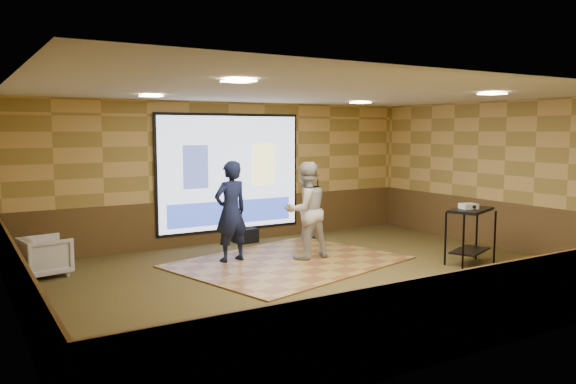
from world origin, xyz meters
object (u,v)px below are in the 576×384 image
player_left (231,211)px  av_table (471,225)px  dance_floor (289,262)px  banquet_chair (45,256)px  player_right (306,210)px  mic_stand (315,217)px  duffel_bag (246,236)px  projector_screen (230,174)px  projector (469,206)px

player_left → av_table: player_left is taller
dance_floor → banquet_chair: (-3.94, 1.27, 0.32)m
player_right → mic_stand: 2.13m
banquet_chair → player_right: bearing=-115.6°
duffel_bag → projector_screen: bearing=132.8°
mic_stand → duffel_bag: size_ratio=3.00×
av_table → duffel_bag: bearing=123.5°
player_right → mic_stand: size_ratio=1.25×
player_right → av_table: bearing=140.4°
projector → player_right: bearing=156.8°
dance_floor → projector: bearing=-34.0°
projector_screen → dance_floor: bearing=-88.3°
mic_stand → player_right: bearing=-125.6°
projector_screen → duffel_bag: bearing=-47.2°
projector_screen → player_left: size_ratio=1.81×
projector → banquet_chair: projector is taller
player_right → duffel_bag: player_right is taller
av_table → projector: (-0.07, 0.01, 0.34)m
player_left → player_right: player_left is taller
dance_floor → player_left: size_ratio=2.10×
projector_screen → dance_floor: 2.74m
dance_floor → player_left: 1.41m
player_left → duffel_bag: (1.05, 1.49, -0.79)m
player_right → projector: size_ratio=6.47×
dance_floor → av_table: (2.71, -1.79, 0.71)m
dance_floor → player_right: (0.40, 0.06, 0.91)m
projector → duffel_bag: size_ratio=0.58×
projector_screen → banquet_chair: projector_screen is taller
dance_floor → mic_stand: bearing=44.6°
dance_floor → banquet_chair: banquet_chair is taller
projector → duffel_bag: bearing=138.9°
player_left → banquet_chair: bearing=-21.6°
dance_floor → player_right: player_right is taller
av_table → player_left: bearing=146.8°
projector → mic_stand: size_ratio=0.19×
dance_floor → duffel_bag: size_ratio=8.02×
player_right → av_table: 2.97m
player_left → projector: 4.25m
projector → dance_floor: bearing=162.1°
banquet_chair → projector_screen: bearing=-84.9°
player_right → projector_screen: bearing=-79.3°
dance_floor → projector: (2.65, -1.78, 1.05)m
projector → mic_stand: (-0.94, 3.47, -0.57)m
player_left → projector: (3.54, -2.36, 0.12)m
projector_screen → player_left: projector_screen is taller
dance_floor → banquet_chair: size_ratio=5.27×
projector → banquet_chair: size_ratio=0.38×
mic_stand → player_left: bearing=-153.5°
player_right → player_left: bearing=-22.8°
av_table → dance_floor: bearing=146.6°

